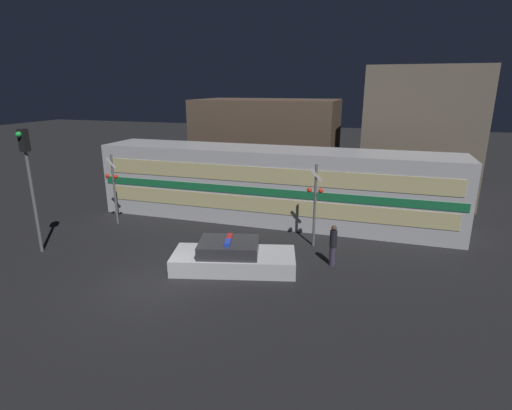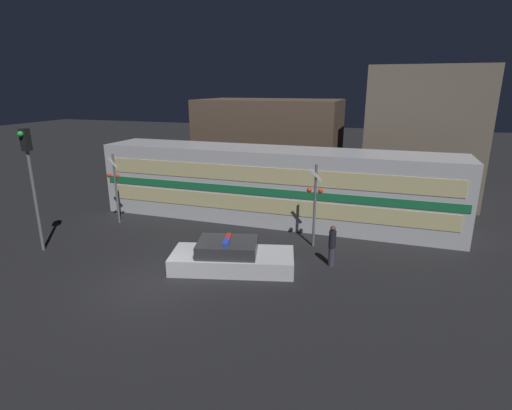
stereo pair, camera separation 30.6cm
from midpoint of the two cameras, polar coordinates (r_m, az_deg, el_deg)
name	(u,v)px [view 1 (the left image)]	position (r m, az deg, el deg)	size (l,w,h in m)	color
ground_plane	(154,285)	(15.21, -14.99, -11.01)	(120.00, 120.00, 0.00)	black
train	(273,185)	(21.01, 1.96, 2.86)	(18.65, 2.99, 3.82)	silver
police_car	(233,258)	(15.78, -3.92, -7.50)	(5.10, 3.07, 1.27)	silver
pedestrian	(333,245)	(16.14, 10.41, -5.63)	(0.29, 0.29, 1.70)	#3F384C
crossing_signal_near	(315,200)	(17.54, 7.92, 0.65)	(0.71, 0.29, 3.72)	slate
crossing_signal_far	(113,185)	(21.63, -20.08, 2.71)	(0.71, 0.29, 3.64)	slate
traffic_light_corner	(29,170)	(18.97, -30.14, 4.30)	(0.30, 0.46, 5.27)	slate
building_left	(267,144)	(28.25, 1.29, 8.71)	(9.47, 5.60, 6.05)	brown
building_center	(418,134)	(27.34, 21.81, 9.39)	(6.61, 6.23, 8.04)	#726656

